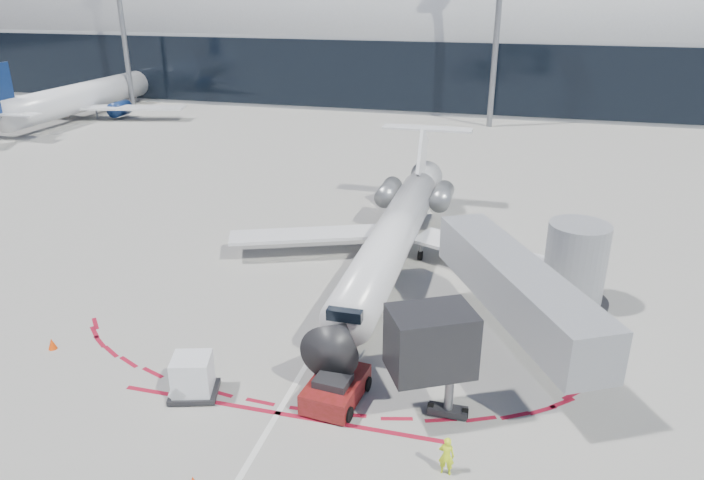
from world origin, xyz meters
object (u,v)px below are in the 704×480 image
(ramp_worker, at_px, (446,456))
(uld_container, at_px, (193,377))
(regional_jet, at_px, (395,232))
(pushback_tug, at_px, (336,388))

(ramp_worker, relative_size, uld_container, 0.65)
(regional_jet, xyz_separation_m, uld_container, (-5.66, -15.36, -1.32))
(pushback_tug, bearing_deg, uld_container, -162.20)
(regional_jet, bearing_deg, ramp_worker, -72.96)
(regional_jet, height_order, pushback_tug, regional_jet)
(pushback_tug, height_order, ramp_worker, ramp_worker)
(pushback_tug, relative_size, uld_container, 2.19)
(regional_jet, distance_m, pushback_tug, 14.24)
(regional_jet, distance_m, uld_container, 16.43)
(ramp_worker, height_order, uld_container, uld_container)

